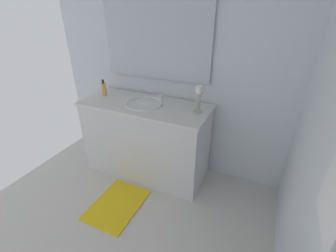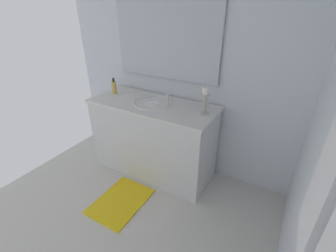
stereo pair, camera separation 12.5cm
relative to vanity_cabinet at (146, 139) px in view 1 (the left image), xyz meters
The scene contains 8 objects.
floor 1.04m from the vanity_cabinet, ahead, with size 2.52×2.73×0.02m, color beige.
wall_left 0.87m from the vanity_cabinet, 161.96° to the left, with size 0.04×2.73×2.45m, color silver.
vanity_cabinet is the anchor object (origin of this frame).
sink_basin 0.39m from the vanity_cabinet, 90.00° to the left, with size 0.40×0.40×0.24m.
mirror 1.08m from the vanity_cabinet, behind, with size 0.02×1.20×0.83m, color silver.
candle_holder_tall 0.80m from the vanity_cabinet, 92.91° to the left, with size 0.09×0.09×0.27m.
soap_bottle 0.74m from the vanity_cabinet, 93.70° to the right, with size 0.06×0.06×0.18m.
bath_mat 0.75m from the vanity_cabinet, ahead, with size 0.60×0.44×0.02m, color yellow.
Camera 1 is at (1.00, 1.06, 1.79)m, focal length 24.88 mm.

